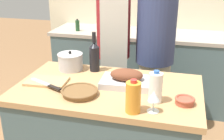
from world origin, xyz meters
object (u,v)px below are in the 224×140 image
cutting_board (47,81)px  condiment_bottle_tall (145,27)px  roasting_pan (126,79)px  wine_glass_left (154,97)px  person_cook_guest (155,50)px  mixing_bowl (185,101)px  wine_bottle_green (94,56)px  person_cook_aproned (113,43)px  stock_pot (70,62)px  condiment_bottle_short (106,25)px  wicker_basket (80,92)px  milk_jug (156,87)px  condiment_bottle_extra (77,26)px  stand_mixer (158,25)px  juice_jug (133,97)px  knife_chef (47,84)px

cutting_board → condiment_bottle_tall: (0.47, 1.58, 0.07)m
roasting_pan → wine_glass_left: size_ratio=2.81×
person_cook_guest → mixing_bowl: bearing=-84.3°
wine_bottle_green → person_cook_aproned: size_ratio=0.18×
cutting_board → mixing_bowl: (0.95, -0.09, 0.01)m
stock_pot → condiment_bottle_short: 1.19m
wicker_basket → milk_jug: bearing=3.4°
wine_bottle_green → person_cook_aproned: person_cook_aproned is taller
mixing_bowl → person_cook_aproned: (-0.67, 0.91, 0.06)m
stock_pot → condiment_bottle_tall: size_ratio=1.36×
wine_bottle_green → condiment_bottle_tall: wine_bottle_green is taller
wine_bottle_green → condiment_bottle_short: wine_bottle_green is taller
mixing_bowl → person_cook_guest: size_ratio=0.07×
wine_glass_left → condiment_bottle_extra: size_ratio=0.90×
wine_bottle_green → condiment_bottle_extra: wine_bottle_green is taller
wine_glass_left → stand_mixer: stand_mixer is taller
mixing_bowl → condiment_bottle_tall: size_ratio=0.83×
person_cook_guest → wine_bottle_green: bearing=-138.0°
stock_pot → person_cook_aproned: bearing=68.3°
wine_glass_left → condiment_bottle_extra: 2.02m
stock_pot → milk_jug: milk_jug is taller
stand_mixer → condiment_bottle_extra: bearing=-178.8°
wine_glass_left → stock_pot: bearing=144.5°
stock_pot → person_cook_aproned: (0.21, 0.54, 0.02)m
cutting_board → person_cook_aproned: (0.28, 0.82, 0.08)m
juice_jug → milk_jug: bearing=55.2°
stand_mixer → person_cook_guest: 0.64m
person_cook_aproned → person_cook_guest: bearing=-11.1°
condiment_bottle_tall → condiment_bottle_extra: (-0.79, -0.12, -0.00)m
wicker_basket → person_cook_aproned: person_cook_aproned is taller
knife_chef → person_cook_aproned: size_ratio=0.16×
juice_jug → condiment_bottle_extra: bearing=120.0°
milk_jug → condiment_bottle_short: size_ratio=1.03×
stand_mixer → person_cook_aproned: (-0.35, -0.66, -0.05)m
wine_bottle_green → person_cook_guest: size_ratio=0.19×
cutting_board → mixing_bowl: 0.96m
stock_pot → stand_mixer: size_ratio=0.68×
mixing_bowl → knife_chef: (-0.92, 0.01, -0.00)m
condiment_bottle_short → condiment_bottle_extra: 0.36m
wine_glass_left → condiment_bottle_extra: (-1.11, 1.69, -0.01)m
wine_glass_left → condiment_bottle_tall: size_ratio=0.89×
juice_jug → milk_jug: size_ratio=0.98×
mixing_bowl → condiment_bottle_short: (-0.93, 1.56, 0.08)m
condiment_bottle_extra → person_cook_aproned: size_ratio=0.08×
milk_jug → condiment_bottle_tall: 1.71m
milk_jug → wine_glass_left: 0.13m
roasting_pan → mixing_bowl: size_ratio=2.99×
condiment_bottle_short → wine_glass_left: bearing=-66.1°
wicker_basket → condiment_bottle_tall: (0.17, 1.71, 0.06)m
roasting_pan → person_cook_aproned: bearing=110.8°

